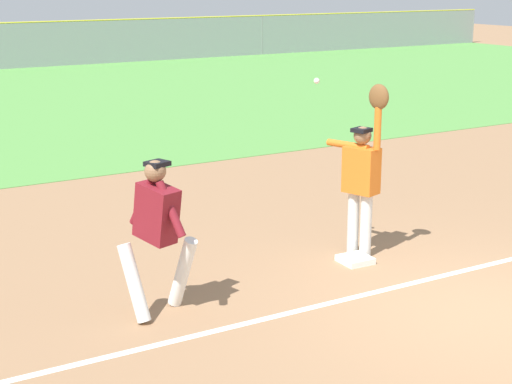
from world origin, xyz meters
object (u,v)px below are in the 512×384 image
at_px(baseball, 317,81).
at_px(parked_car_red, 22,44).
at_px(first_base, 355,260).
at_px(parked_car_green, 113,39).
at_px(runner, 157,227).
at_px(fielder, 362,173).

xyz_separation_m(baseball, parked_car_red, (3.90, 28.07, -1.63)).
relative_size(baseball, parked_car_red, 0.02).
distance_m(first_base, parked_car_green, 30.50).
bearing_deg(baseball, parked_car_red, 82.09).
bearing_deg(first_base, parked_car_green, 74.52).
bearing_deg(runner, parked_car_green, 51.50).
bearing_deg(parked_car_green, runner, -109.65).
xyz_separation_m(baseball, parked_car_green, (8.45, 28.89, -1.63)).
distance_m(fielder, runner, 3.10).
bearing_deg(baseball, parked_car_green, 73.69).
xyz_separation_m(fielder, baseball, (-0.55, 0.28, 1.19)).
distance_m(fielder, parked_car_red, 28.55).
height_order(runner, baseball, baseball).
xyz_separation_m(first_base, parked_car_red, (3.59, 28.56, 0.63)).
relative_size(runner, baseball, 23.24).
relative_size(fielder, parked_car_red, 0.50).
bearing_deg(parked_car_green, fielder, -104.46).
distance_m(fielder, baseball, 1.34).
relative_size(runner, parked_car_red, 0.38).
distance_m(runner, parked_car_red, 29.48).
bearing_deg(parked_car_green, baseball, -105.61).
height_order(first_base, fielder, fielder).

